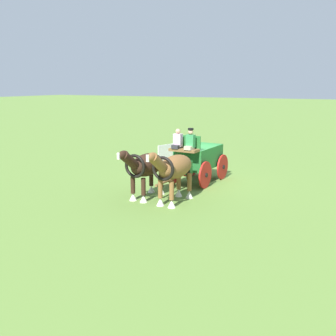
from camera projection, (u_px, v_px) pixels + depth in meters
name	position (u px, v px, depth m)	size (l,w,h in m)	color
ground_plane	(198.00, 181.00, 18.76)	(220.00, 220.00, 0.00)	olive
show_wagon	(197.00, 158.00, 18.36)	(5.48, 1.88, 2.70)	#236B2D
draft_horse_near	(174.00, 169.00, 15.11)	(3.15, 1.01, 2.22)	brown
draft_horse_off	(145.00, 167.00, 15.76)	(3.00, 1.01, 2.17)	#331E14
sponsor_banner	(178.00, 152.00, 23.62)	(3.20, 0.06, 1.10)	silver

